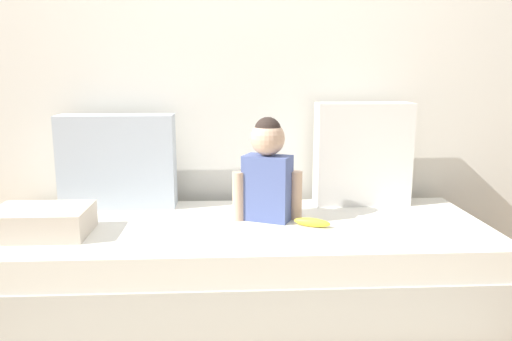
% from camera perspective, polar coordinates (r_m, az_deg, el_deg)
% --- Properties ---
extents(ground_plane, '(12.00, 12.00, 0.00)m').
position_cam_1_polar(ground_plane, '(2.47, -1.36, -14.84)').
color(ground_plane, '#93704C').
extents(back_wall, '(5.50, 0.10, 2.25)m').
position_cam_1_polar(back_wall, '(2.78, -1.83, 12.08)').
color(back_wall, silver).
rests_on(back_wall, ground).
extents(couch, '(2.30, 0.87, 0.39)m').
position_cam_1_polar(couch, '(2.39, -1.38, -10.65)').
color(couch, beige).
rests_on(couch, ground).
extents(throw_pillow_left, '(0.58, 0.16, 0.48)m').
position_cam_1_polar(throw_pillow_left, '(2.65, -15.44, 1.00)').
color(throw_pillow_left, '#B2BCC6').
rests_on(throw_pillow_left, couch).
extents(throw_pillow_right, '(0.49, 0.16, 0.53)m').
position_cam_1_polar(throw_pillow_right, '(2.68, 12.01, 1.86)').
color(throw_pillow_right, silver).
rests_on(throw_pillow_right, couch).
extents(toddler, '(0.33, 0.20, 0.49)m').
position_cam_1_polar(toddler, '(2.33, 1.32, 0.20)').
color(toddler, '#4C5B93').
rests_on(toddler, couch).
extents(banana, '(0.17, 0.11, 0.04)m').
position_cam_1_polar(banana, '(2.29, 6.39, -5.88)').
color(banana, yellow).
rests_on(banana, couch).
extents(folded_blanket, '(0.40, 0.28, 0.12)m').
position_cam_1_polar(folded_blanket, '(2.34, -23.17, -5.35)').
color(folded_blanket, beige).
rests_on(folded_blanket, couch).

